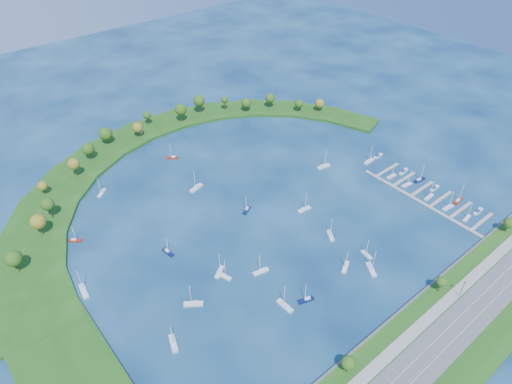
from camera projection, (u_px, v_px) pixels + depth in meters
ground at (255, 205)px, 267.19m from camera, size 700.00×700.00×0.00m
south_shoreline at (437, 344)px, 191.85m from camera, size 420.00×43.10×11.60m
breakwater at (145, 195)px, 272.99m from camera, size 286.74×247.64×2.00m
breakwater_trees at (158, 137)px, 307.54m from camera, size 244.17×96.57×15.16m
harbor_tower at (141, 131)px, 326.89m from camera, size 2.60×2.60×4.43m
dock_system at (427, 197)px, 272.61m from camera, size 24.28×82.00×1.60m
moored_boat_0 at (75, 240)px, 242.23m from camera, size 6.71×6.19×10.50m
moored_boat_1 at (168, 252)px, 235.29m from camera, size 3.05×7.88×11.29m
moored_boat_2 at (224, 276)px, 222.22m from camera, size 4.55×8.25×11.68m
moored_boat_3 at (330, 235)px, 245.09m from camera, size 6.44×8.39×12.37m
moored_boat_4 at (247, 210)px, 262.21m from camera, size 7.70×5.55×11.20m
moored_boat_5 at (304, 209)px, 262.52m from camera, size 8.73×3.20×12.55m
moored_boat_6 at (346, 266)px, 227.07m from camera, size 8.39×6.03×12.19m
moored_boat_7 at (306, 299)px, 210.72m from camera, size 8.20×4.57×11.62m
moored_boat_8 at (102, 192)px, 274.91m from camera, size 7.65×7.14×12.03m
moored_boat_9 at (367, 254)px, 233.78m from camera, size 3.11×7.43×10.60m
moored_boat_10 at (261, 271)px, 224.64m from camera, size 8.66×3.97×12.29m
moored_boat_11 at (194, 303)px, 208.82m from camera, size 8.83×7.40×13.34m
moored_boat_12 at (324, 166)px, 297.30m from camera, size 9.59×4.13×13.64m
moored_boat_13 at (173, 343)px, 192.49m from camera, size 5.30×9.28×13.16m
moored_boat_14 at (84, 291)px, 214.67m from camera, size 4.00×9.86×14.08m
moored_boat_15 at (172, 157)px, 305.74m from camera, size 7.63×6.41×11.54m
moored_boat_16 at (371, 269)px, 225.73m from camera, size 7.16×9.55×14.00m
moored_boat_17 at (219, 272)px, 224.32m from camera, size 8.22×6.52×12.22m
moored_boat_18 at (196, 188)px, 278.71m from camera, size 10.28×5.15×14.56m
moored_boat_19 at (285, 306)px, 207.87m from camera, size 2.85×9.29×13.55m
docked_boat_0 at (467, 218)px, 256.57m from camera, size 7.49×2.88×10.73m
docked_boat_1 at (478, 211)px, 261.32m from camera, size 8.39×2.83×1.69m
docked_boat_2 at (448, 207)px, 263.91m from camera, size 8.49×3.35×12.15m
docked_boat_3 at (458, 200)px, 268.97m from camera, size 8.64×3.22×12.41m
docked_boat_4 at (429, 197)px, 271.70m from camera, size 8.03×2.74×11.61m
docked_boat_5 at (435, 188)px, 278.87m from camera, size 8.19×2.89×1.64m
docked_boat_6 at (407, 184)px, 281.49m from camera, size 7.82×3.18×11.17m
docked_boat_7 at (420, 180)px, 285.40m from camera, size 8.78×3.45×12.56m
docked_boat_8 at (391, 176)px, 288.60m from camera, size 7.50×2.57×10.83m
docked_boat_9 at (404, 171)px, 292.90m from camera, size 8.89×3.64×1.76m
docked_boat_10 at (369, 161)px, 302.04m from camera, size 9.00×3.02×13.04m
docked_boat_11 at (378, 156)px, 307.43m from camera, size 8.24×2.75×1.66m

